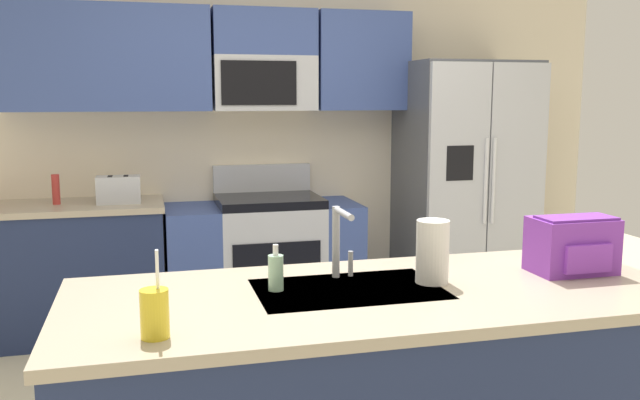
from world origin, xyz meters
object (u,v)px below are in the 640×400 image
(refrigerator, at_px, (464,187))
(paper_towel_roll, at_px, (432,252))
(range_oven, at_px, (264,260))
(backpack, at_px, (573,244))
(drink_cup_yellow, at_px, (155,313))
(sink_faucet, at_px, (339,236))
(toaster, at_px, (119,190))
(pepper_mill, at_px, (56,189))
(soap_dispenser, at_px, (276,272))

(refrigerator, relative_size, paper_towel_roll, 7.71)
(range_oven, distance_m, backpack, 2.57)
(range_oven, height_order, refrigerator, refrigerator)
(backpack, bearing_deg, drink_cup_yellow, -168.03)
(refrigerator, distance_m, drink_cup_yellow, 3.50)
(refrigerator, distance_m, sink_faucet, 2.68)
(backpack, bearing_deg, toaster, 128.20)
(range_oven, xyz_separation_m, pepper_mill, (-1.37, -0.00, 0.56))
(backpack, bearing_deg, refrigerator, 73.69)
(refrigerator, height_order, toaster, refrigerator)
(sink_faucet, bearing_deg, range_oven, 87.84)
(sink_faucet, height_order, drink_cup_yellow, sink_faucet)
(paper_towel_roll, bearing_deg, range_oven, 95.83)
(drink_cup_yellow, bearing_deg, pepper_mill, 102.18)
(toaster, distance_m, pepper_mill, 0.40)
(sink_faucet, relative_size, paper_towel_roll, 1.17)
(toaster, relative_size, drink_cup_yellow, 1.05)
(soap_dispenser, xyz_separation_m, paper_towel_roll, (0.59, -0.05, 0.05))
(sink_faucet, relative_size, drink_cup_yellow, 1.06)
(paper_towel_roll, bearing_deg, refrigerator, 60.90)
(refrigerator, distance_m, soap_dispenser, 2.92)
(toaster, height_order, paper_towel_roll, paper_towel_roll)
(pepper_mill, xyz_separation_m, paper_towel_roll, (1.61, -2.36, 0.02))
(range_oven, relative_size, paper_towel_roll, 5.67)
(pepper_mill, distance_m, backpack, 3.24)
(refrigerator, relative_size, soap_dispenser, 10.88)
(refrigerator, height_order, pepper_mill, refrigerator)
(soap_dispenser, height_order, paper_towel_roll, paper_towel_roll)
(pepper_mill, xyz_separation_m, sink_faucet, (1.28, -2.22, 0.07))
(range_oven, height_order, paper_towel_roll, paper_towel_roll)
(paper_towel_roll, bearing_deg, pepper_mill, 124.31)
(drink_cup_yellow, bearing_deg, paper_towel_roll, 18.71)
(sink_faucet, xyz_separation_m, paper_towel_roll, (0.33, -0.14, -0.05))
(pepper_mill, distance_m, soap_dispenser, 2.53)
(paper_towel_roll, bearing_deg, soap_dispenser, 175.53)
(pepper_mill, distance_m, sink_faucet, 2.57)
(pepper_mill, relative_size, sink_faucet, 0.70)
(drink_cup_yellow, bearing_deg, sink_faucet, 34.75)
(pepper_mill, xyz_separation_m, backpack, (2.21, -2.36, 0.02))
(range_oven, distance_m, toaster, 1.12)
(toaster, height_order, pepper_mill, pepper_mill)
(refrigerator, xyz_separation_m, soap_dispenser, (-1.87, -2.24, 0.04))
(pepper_mill, height_order, soap_dispenser, pepper_mill)
(toaster, xyz_separation_m, drink_cup_yellow, (0.19, -2.66, -0.02))
(toaster, xyz_separation_m, pepper_mill, (-0.39, 0.05, 0.01))
(paper_towel_roll, xyz_separation_m, backpack, (0.60, -0.00, -0.00))
(pepper_mill, bearing_deg, refrigerator, -1.38)
(soap_dispenser, relative_size, backpack, 0.53)
(sink_faucet, height_order, paper_towel_roll, sink_faucet)
(pepper_mill, xyz_separation_m, drink_cup_yellow, (0.58, -2.71, -0.02))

